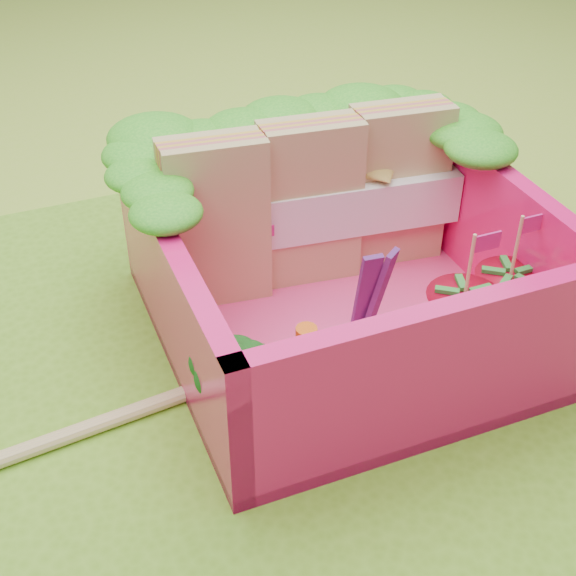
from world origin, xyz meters
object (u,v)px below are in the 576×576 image
(bento_box, at_px, (345,269))
(strawberry_left, at_px, (460,324))
(sandwich_stack, at_px, (311,203))
(broccoli, at_px, (237,368))
(strawberry_right, at_px, (505,302))

(bento_box, distance_m, strawberry_left, 0.44)
(sandwich_stack, relative_size, strawberry_left, 2.37)
(bento_box, xyz_separation_m, strawberry_left, (0.28, -0.33, -0.09))
(bento_box, relative_size, broccoli, 3.87)
(strawberry_left, bearing_deg, strawberry_right, 13.32)
(broccoli, height_order, strawberry_left, strawberry_left)
(sandwich_stack, distance_m, strawberry_right, 0.80)
(broccoli, relative_size, strawberry_right, 0.69)
(bento_box, bearing_deg, strawberry_left, -49.54)
(bento_box, distance_m, broccoli, 0.60)
(broccoli, bearing_deg, strawberry_left, -1.13)
(sandwich_stack, height_order, strawberry_right, sandwich_stack)
(strawberry_right, bearing_deg, strawberry_left, -166.68)
(bento_box, bearing_deg, strawberry_right, -29.20)
(sandwich_stack, distance_m, strawberry_left, 0.73)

